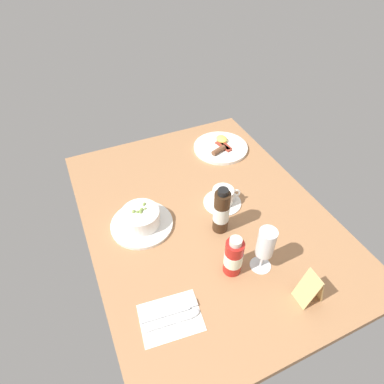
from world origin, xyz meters
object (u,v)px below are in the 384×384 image
(sauce_bottle_red, at_px, (233,257))
(menu_card, at_px, (311,287))
(breakfast_plate, at_px, (221,147))
(porridge_bowl, at_px, (141,219))
(wine_glass, at_px, (266,245))
(sauce_bottle_brown, at_px, (221,212))
(cutlery_setting, at_px, (172,317))
(coffee_cup, at_px, (223,197))

(sauce_bottle_red, bearing_deg, menu_card, 41.71)
(breakfast_plate, bearing_deg, porridge_bowl, -57.99)
(breakfast_plate, xyz_separation_m, menu_card, (0.75, -0.12, 0.05))
(sauce_bottle_red, bearing_deg, porridge_bowl, -145.30)
(breakfast_plate, bearing_deg, wine_glass, -16.44)
(sauce_bottle_red, relative_size, breakfast_plate, 0.62)
(porridge_bowl, height_order, wine_glass, wine_glass)
(porridge_bowl, bearing_deg, sauce_bottle_brown, 63.00)
(cutlery_setting, height_order, sauce_bottle_brown, sauce_bottle_brown)
(wine_glass, distance_m, menu_card, 0.17)
(wine_glass, relative_size, sauce_bottle_brown, 0.90)
(sauce_bottle_red, bearing_deg, cutlery_setting, -73.47)
(menu_card, bearing_deg, sauce_bottle_brown, -162.13)
(porridge_bowl, distance_m, breakfast_plate, 0.55)
(cutlery_setting, distance_m, wine_glass, 0.34)
(breakfast_plate, height_order, menu_card, menu_card)
(sauce_bottle_brown, bearing_deg, breakfast_plate, 151.81)
(coffee_cup, relative_size, wine_glass, 0.86)
(cutlery_setting, bearing_deg, sauce_bottle_red, 106.53)
(sauce_bottle_brown, height_order, menu_card, sauce_bottle_brown)
(cutlery_setting, xyz_separation_m, sauce_bottle_red, (-0.07, 0.23, 0.07))
(cutlery_setting, xyz_separation_m, menu_card, (0.10, 0.38, 0.05))
(sauce_bottle_red, height_order, breakfast_plate, sauce_bottle_red)
(porridge_bowl, relative_size, wine_glass, 1.31)
(porridge_bowl, relative_size, sauce_bottle_brown, 1.18)
(coffee_cup, distance_m, menu_card, 0.45)
(porridge_bowl, distance_m, menu_card, 0.58)
(sauce_bottle_red, bearing_deg, breakfast_plate, 155.21)
(sauce_bottle_brown, bearing_deg, menu_card, 17.87)
(porridge_bowl, relative_size, menu_card, 1.88)
(coffee_cup, relative_size, sauce_bottle_red, 0.95)
(cutlery_setting, distance_m, menu_card, 0.40)
(wine_glass, height_order, sauce_bottle_red, wine_glass)
(coffee_cup, bearing_deg, menu_card, 5.27)
(wine_glass, bearing_deg, sauce_bottle_red, -105.08)
(sauce_bottle_red, xyz_separation_m, menu_card, (0.17, 0.15, -0.01))
(wine_glass, xyz_separation_m, menu_card, (0.15, 0.06, -0.05))
(sauce_bottle_brown, bearing_deg, coffee_cup, 147.71)
(wine_glass, bearing_deg, breakfast_plate, 163.56)
(coffee_cup, bearing_deg, sauce_bottle_red, -22.51)
(wine_glass, height_order, sauce_bottle_brown, sauce_bottle_brown)
(porridge_bowl, bearing_deg, cutlery_setting, -4.23)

